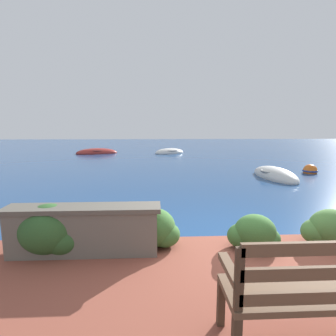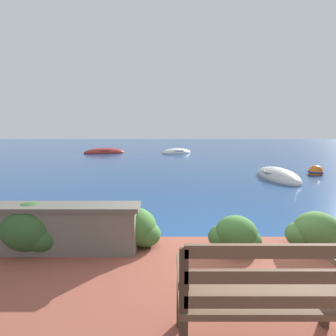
# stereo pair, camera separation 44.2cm
# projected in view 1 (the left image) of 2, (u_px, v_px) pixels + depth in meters

# --- Properties ---
(ground_plane) EXTENTS (80.00, 80.00, 0.00)m
(ground_plane) POSITION_uv_depth(u_px,v_px,m) (237.00, 249.00, 4.11)
(ground_plane) COLOR navy
(park_bench) EXTENTS (1.29, 0.48, 0.93)m
(park_bench) POSITION_uv_depth(u_px,v_px,m) (313.00, 289.00, 1.93)
(park_bench) COLOR #433123
(park_bench) RESTS_ON patio_terrace
(stone_wall) EXTENTS (2.02, 0.39, 0.65)m
(stone_wall) POSITION_uv_depth(u_px,v_px,m) (84.00, 230.00, 3.46)
(stone_wall) COLOR #666056
(stone_wall) RESTS_ON patio_terrace
(hedge_clump_far_left) EXTENTS (0.98, 0.71, 0.67)m
(hedge_clump_far_left) POSITION_uv_depth(u_px,v_px,m) (48.00, 232.00, 3.49)
(hedge_clump_far_left) COLOR #2D5628
(hedge_clump_far_left) RESTS_ON patio_terrace
(hedge_clump_left) EXTENTS (0.80, 0.58, 0.55)m
(hedge_clump_left) POSITION_uv_depth(u_px,v_px,m) (152.00, 229.00, 3.71)
(hedge_clump_left) COLOR #38662D
(hedge_clump_left) RESTS_ON patio_terrace
(hedge_clump_centre) EXTENTS (0.71, 0.51, 0.48)m
(hedge_clump_centre) POSITION_uv_depth(u_px,v_px,m) (254.00, 234.00, 3.62)
(hedge_clump_centre) COLOR #38662D
(hedge_clump_centre) RESTS_ON patio_terrace
(hedge_clump_right) EXTENTS (0.77, 0.55, 0.52)m
(hedge_clump_right) POSITION_uv_depth(u_px,v_px,m) (330.00, 230.00, 3.72)
(hedge_clump_right) COLOR #426B33
(hedge_clump_right) RESTS_ON patio_terrace
(rowboat_nearest) EXTENTS (1.23, 2.77, 0.71)m
(rowboat_nearest) POSITION_uv_depth(u_px,v_px,m) (275.00, 176.00, 9.97)
(rowboat_nearest) COLOR silver
(rowboat_nearest) RESTS_ON ground_plane
(rowboat_mid) EXTENTS (2.61, 2.16, 0.67)m
(rowboat_mid) POSITION_uv_depth(u_px,v_px,m) (170.00, 153.00, 19.40)
(rowboat_mid) COLOR silver
(rowboat_mid) RESTS_ON ground_plane
(rowboat_far) EXTENTS (3.12, 1.90, 0.69)m
(rowboat_far) POSITION_uv_depth(u_px,v_px,m) (97.00, 153.00, 19.18)
(rowboat_far) COLOR #9E2D28
(rowboat_far) RESTS_ON ground_plane
(mooring_buoy) EXTENTS (0.61, 0.61, 0.55)m
(mooring_buoy) POSITION_uv_depth(u_px,v_px,m) (310.00, 171.00, 10.94)
(mooring_buoy) COLOR orange
(mooring_buoy) RESTS_ON ground_plane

